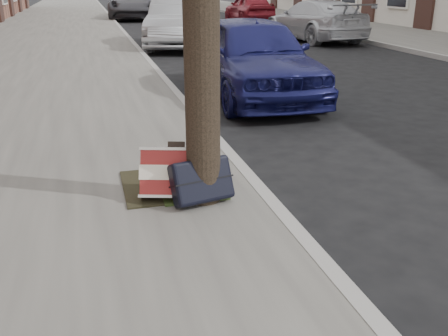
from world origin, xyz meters
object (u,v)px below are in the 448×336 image
object	(u,v)px
suitcase_red	(176,174)
car_near_front	(253,56)
suitcase_navy	(201,180)
car_near_mid	(178,23)

from	to	relation	value
suitcase_red	car_near_front	size ratio (longest dim) A/B	0.15
suitcase_red	car_near_front	distance (m)	4.57
suitcase_navy	car_near_front	distance (m)	4.62
suitcase_navy	car_near_front	bearing A→B (deg)	54.15
car_near_mid	car_near_front	bearing A→B (deg)	-74.26
car_near_mid	suitcase_red	bearing A→B (deg)	-84.57
suitcase_navy	car_near_front	xyz separation A→B (m)	(1.83, 4.23, 0.35)
suitcase_red	car_near_mid	size ratio (longest dim) A/B	0.14
suitcase_red	suitcase_navy	distance (m)	0.23
suitcase_red	car_near_mid	world-z (taller)	car_near_mid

